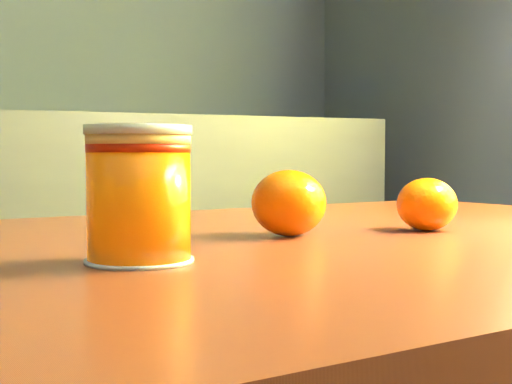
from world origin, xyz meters
name	(u,v)px	position (x,y,z in m)	size (l,w,h in m)	color
table	(328,329)	(0.91, 0.29, 0.64)	(1.06, 0.81, 0.73)	maroon
juice_glass	(139,195)	(0.70, 0.19, 0.78)	(0.08, 0.08, 0.10)	#E95F04
orange_front	(289,203)	(0.87, 0.30, 0.77)	(0.07, 0.07, 0.06)	#F16204
orange_back	(427,204)	(1.02, 0.28, 0.76)	(0.06, 0.06, 0.05)	#F16204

